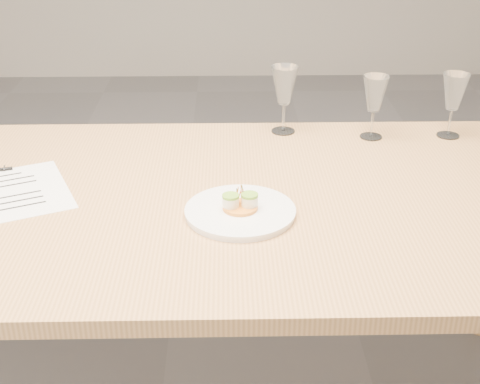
{
  "coord_description": "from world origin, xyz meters",
  "views": [
    {
      "loc": [
        0.21,
        -1.48,
        1.5
      ],
      "look_at": [
        0.24,
        -0.08,
        0.8
      ],
      "focal_mm": 50.0,
      "sensor_mm": 36.0,
      "label": 1
    }
  ],
  "objects_px": {
    "recipe_sheet": "(17,192)",
    "dining_table": "(145,219)",
    "dinner_plate": "(240,211)",
    "wine_glass_1": "(375,95)",
    "wine_glass_0": "(284,87)",
    "wine_glass_2": "(454,93)"
  },
  "relations": [
    {
      "from": "wine_glass_1",
      "to": "wine_glass_2",
      "type": "xyz_separation_m",
      "value": [
        0.23,
        0.0,
        0.0
      ]
    },
    {
      "from": "dinner_plate",
      "to": "wine_glass_1",
      "type": "xyz_separation_m",
      "value": [
        0.4,
        0.48,
        0.12
      ]
    },
    {
      "from": "recipe_sheet",
      "to": "wine_glass_0",
      "type": "relative_size",
      "value": 1.84
    },
    {
      "from": "dinner_plate",
      "to": "recipe_sheet",
      "type": "xyz_separation_m",
      "value": [
        -0.56,
        0.13,
        -0.01
      ]
    },
    {
      "from": "wine_glass_2",
      "to": "dinner_plate",
      "type": "bearing_deg",
      "value": -142.82
    },
    {
      "from": "recipe_sheet",
      "to": "wine_glass_0",
      "type": "height_order",
      "value": "wine_glass_0"
    },
    {
      "from": "dining_table",
      "to": "dinner_plate",
      "type": "distance_m",
      "value": 0.27
    },
    {
      "from": "dinner_plate",
      "to": "wine_glass_0",
      "type": "xyz_separation_m",
      "value": [
        0.14,
        0.53,
        0.13
      ]
    },
    {
      "from": "wine_glass_1",
      "to": "dining_table",
      "type": "bearing_deg",
      "value": -149.85
    },
    {
      "from": "dining_table",
      "to": "wine_glass_1",
      "type": "relative_size",
      "value": 12.72
    },
    {
      "from": "recipe_sheet",
      "to": "dining_table",
      "type": "bearing_deg",
      "value": -28.99
    },
    {
      "from": "wine_glass_1",
      "to": "wine_glass_2",
      "type": "height_order",
      "value": "wine_glass_2"
    },
    {
      "from": "dining_table",
      "to": "wine_glass_1",
      "type": "height_order",
      "value": "wine_glass_1"
    },
    {
      "from": "recipe_sheet",
      "to": "wine_glass_0",
      "type": "xyz_separation_m",
      "value": [
        0.7,
        0.4,
        0.14
      ]
    },
    {
      "from": "recipe_sheet",
      "to": "wine_glass_2",
      "type": "relative_size",
      "value": 1.95
    },
    {
      "from": "dinner_plate",
      "to": "recipe_sheet",
      "type": "relative_size",
      "value": 0.7
    },
    {
      "from": "dining_table",
      "to": "wine_glass_1",
      "type": "bearing_deg",
      "value": 30.15
    },
    {
      "from": "wine_glass_0",
      "to": "recipe_sheet",
      "type": "bearing_deg",
      "value": -150.51
    },
    {
      "from": "wine_glass_1",
      "to": "recipe_sheet",
      "type": "bearing_deg",
      "value": -160.23
    },
    {
      "from": "dining_table",
      "to": "dinner_plate",
      "type": "relative_size",
      "value": 9.21
    },
    {
      "from": "wine_glass_0",
      "to": "wine_glass_2",
      "type": "relative_size",
      "value": 1.06
    },
    {
      "from": "recipe_sheet",
      "to": "wine_glass_2",
      "type": "xyz_separation_m",
      "value": [
        1.19,
        0.35,
        0.13
      ]
    }
  ]
}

